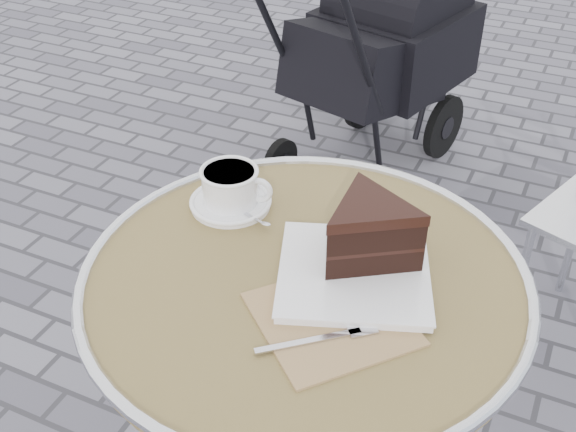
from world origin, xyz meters
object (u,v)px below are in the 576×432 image
at_px(cappuccino_set, 231,190).
at_px(baby_stroller, 378,61).
at_px(cafe_table, 303,349).
at_px(cake_plate_set, 365,242).

distance_m(cappuccino_set, baby_stroller, 1.47).
bearing_deg(cafe_table, baby_stroller, 104.06).
xyz_separation_m(cake_plate_set, baby_stroller, (-0.46, 1.48, -0.37)).
relative_size(cappuccino_set, baby_stroller, 0.17).
relative_size(cake_plate_set, baby_stroller, 0.41).
relative_size(cafe_table, cappuccino_set, 4.51).
xyz_separation_m(cafe_table, cake_plate_set, (0.08, 0.05, 0.22)).
relative_size(cafe_table, baby_stroller, 0.77).
relative_size(cafe_table, cake_plate_set, 1.89).
xyz_separation_m(cappuccino_set, baby_stroller, (-0.19, 1.41, -0.35)).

